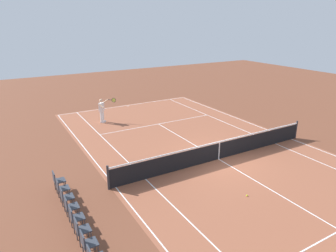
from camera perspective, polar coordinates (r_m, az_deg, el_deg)
ground_plane at (r=15.69m, az=9.45°, el=-6.15°), size 60.00×60.00×0.00m
court_slab at (r=15.69m, az=9.45°, el=-6.14°), size 24.20×11.40×0.00m
court_line_markings at (r=15.69m, az=9.45°, el=-6.13°), size 23.85×11.05×0.01m
tennis_net at (r=15.49m, az=9.54°, el=-4.50°), size 0.10×11.70×1.08m
tennis_player_near at (r=21.20m, az=-12.25°, el=3.09°), size 0.74×1.12×1.70m
tennis_ball at (r=12.84m, az=14.58°, el=-12.50°), size 0.07×0.07×0.07m
spectator_chair_1 at (r=9.78m, az=-14.95°, el=-20.35°), size 0.44×0.44×0.88m
spectator_chair_2 at (r=10.34m, az=-16.08°, el=-18.03°), size 0.44×0.44×0.88m
spectator_chair_3 at (r=10.91m, az=-17.07°, el=-15.95°), size 0.44×0.44×0.88m
spectator_chair_4 at (r=11.50m, az=-17.95°, el=-14.07°), size 0.44×0.44×0.88m
spectator_chair_5 at (r=12.10m, az=-18.72°, el=-12.38°), size 0.44×0.44×0.88m
spectator_chair_6 at (r=12.71m, az=-19.41°, el=-10.84°), size 0.44×0.44×0.88m
spectator_chair_7 at (r=13.33m, az=-20.04°, el=-9.45°), size 0.44×0.44×0.88m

